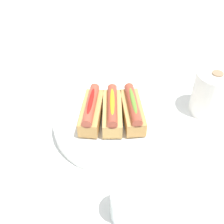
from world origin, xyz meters
The scene contains 7 objects.
ground_plane centered at (0.00, 0.00, 0.00)m, with size 2.40×2.40×0.00m, color white.
serving_bowl centered at (0.00, 0.01, 0.02)m, with size 0.32×0.32×0.04m.
hotdog_front centered at (-0.01, -0.05, 0.06)m, with size 0.16×0.09×0.06m.
hotdog_back centered at (0.00, 0.01, 0.06)m, with size 0.16×0.08×0.06m.
hotdog_side centered at (0.01, 0.06, 0.06)m, with size 0.15×0.07×0.06m.
water_glass centered at (0.26, -0.02, 0.04)m, with size 0.07×0.07×0.09m.
paper_towel_roll centered at (-0.01, 0.30, 0.07)m, with size 0.11×0.11×0.13m.
Camera 1 is at (0.54, -0.12, 0.56)m, focal length 44.74 mm.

